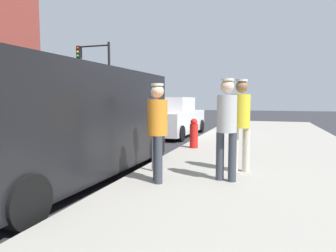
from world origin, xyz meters
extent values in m
plane|color=#2D2D33|center=(0.00, 0.00, 0.00)|extent=(80.00, 80.00, 0.00)
cube|color=#9E998E|center=(3.50, 0.00, 0.07)|extent=(5.00, 32.00, 0.15)
cylinder|color=gray|center=(1.35, 0.94, 0.72)|extent=(0.07, 0.07, 1.15)
cube|color=#4C4C51|center=(1.35, 0.94, 1.44)|extent=(0.14, 0.18, 0.28)
sphere|color=#47474C|center=(1.35, 0.94, 1.61)|extent=(0.12, 0.12, 0.12)
cylinder|color=beige|center=(3.08, 1.45, 0.58)|extent=(0.14, 0.14, 0.86)
cylinder|color=beige|center=(2.87, 1.39, 0.58)|extent=(0.14, 0.14, 0.86)
cylinder|color=yellow|center=(2.98, 1.42, 1.33)|extent=(0.34, 0.34, 0.65)
sphere|color=#8C6647|center=(2.98, 1.42, 1.80)|extent=(0.23, 0.23, 0.23)
cylinder|color=silver|center=(2.98, 1.42, 1.92)|extent=(0.22, 0.22, 0.04)
cylinder|color=#383D47|center=(2.91, 0.64, 0.57)|extent=(0.14, 0.14, 0.85)
cylinder|color=#383D47|center=(2.69, 0.68, 0.57)|extent=(0.14, 0.14, 0.85)
cylinder|color=#B7B7B7|center=(2.80, 0.66, 1.31)|extent=(0.34, 0.34, 0.64)
sphere|color=beige|center=(2.80, 0.66, 1.78)|extent=(0.23, 0.23, 0.23)
cylinder|color=silver|center=(2.80, 0.66, 1.89)|extent=(0.22, 0.22, 0.04)
cylinder|color=#383D47|center=(1.74, 0.13, 0.55)|extent=(0.14, 0.14, 0.80)
cylinder|color=#383D47|center=(1.65, 0.33, 0.55)|extent=(0.14, 0.14, 0.80)
cylinder|color=orange|center=(1.70, 0.23, 1.26)|extent=(0.34, 0.34, 0.60)
sphere|color=beige|center=(1.70, 0.23, 1.70)|extent=(0.22, 0.22, 0.22)
cylinder|color=silver|center=(1.70, 0.23, 1.80)|extent=(0.21, 0.21, 0.04)
cube|color=black|center=(-0.15, 0.33, 1.17)|extent=(2.14, 5.25, 1.96)
cube|color=black|center=(-0.08, 2.78, 1.56)|extent=(1.84, 0.13, 0.88)
cylinder|color=black|center=(-1.04, 2.41, 0.34)|extent=(0.24, 0.69, 0.68)
cylinder|color=black|center=(0.85, 2.35, 0.34)|extent=(0.24, 0.69, 0.68)
cylinder|color=black|center=(0.74, -1.74, 0.34)|extent=(0.24, 0.69, 0.68)
cube|color=white|center=(-0.40, 7.83, 0.61)|extent=(1.91, 4.43, 0.89)
cube|color=white|center=(-0.40, 7.61, 1.35)|extent=(1.64, 2.01, 0.60)
cylinder|color=black|center=(-1.23, 9.50, 0.30)|extent=(0.23, 0.60, 0.60)
cylinder|color=black|center=(0.49, 9.46, 0.30)|extent=(0.23, 0.60, 0.60)
cylinder|color=black|center=(-1.29, 6.20, 0.30)|extent=(0.23, 0.60, 0.60)
cylinder|color=black|center=(0.43, 6.16, 0.30)|extent=(0.23, 0.60, 0.60)
cylinder|color=black|center=(-6.18, 12.80, 2.60)|extent=(0.16, 0.16, 5.20)
cylinder|color=black|center=(-7.38, 12.80, 5.00)|extent=(2.40, 0.10, 0.10)
cube|color=black|center=(-8.38, 12.80, 4.65)|extent=(0.24, 0.32, 0.80)
sphere|color=red|center=(-8.38, 12.63, 4.90)|extent=(0.17, 0.17, 0.17)
sphere|color=yellow|center=(-8.38, 12.63, 4.65)|extent=(0.17, 0.17, 0.17)
sphere|color=green|center=(-8.38, 12.63, 4.40)|extent=(0.17, 0.17, 0.17)
cylinder|color=red|center=(1.45, 3.98, 0.50)|extent=(0.24, 0.24, 0.70)
sphere|color=red|center=(1.45, 3.98, 0.91)|extent=(0.20, 0.20, 0.20)
camera|label=1|loc=(3.44, -4.54, 1.56)|focal=32.23mm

